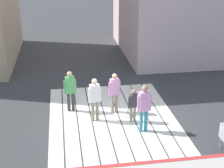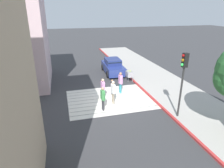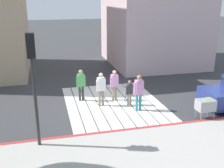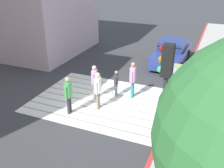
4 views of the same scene
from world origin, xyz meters
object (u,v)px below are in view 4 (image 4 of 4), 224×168
(traffic_light_corner, at_px, (164,89))
(pedestrian_adult_trailing, at_px, (68,93))
(car_parked_near_curb, at_px, (171,53))
(pedestrian_teen_behind, at_px, (98,88))
(pedestrian_adult_lead, at_px, (133,77))
(pedestrian_child_with_racket, at_px, (116,82))
(pedestrian_adult_side, at_px, (94,79))
(tennis_ball_cart, at_px, (178,71))

(traffic_light_corner, xyz_separation_m, pedestrian_adult_trailing, (4.44, -2.21, -2.03))
(car_parked_near_curb, relative_size, pedestrian_teen_behind, 2.49)
(car_parked_near_curb, distance_m, pedestrian_adult_lead, 5.46)
(pedestrian_adult_trailing, height_order, pedestrian_child_with_racket, pedestrian_adult_trailing)
(pedestrian_adult_trailing, xyz_separation_m, pedestrian_teen_behind, (-0.97, -0.89, 0.01))
(car_parked_near_curb, bearing_deg, pedestrian_adult_side, 68.14)
(pedestrian_adult_side, bearing_deg, tennis_ball_cart, -134.93)
(traffic_light_corner, height_order, tennis_ball_cart, traffic_light_corner)
(car_parked_near_curb, bearing_deg, tennis_ball_cart, 107.83)
(pedestrian_adult_lead, relative_size, pedestrian_adult_side, 1.08)
(pedestrian_adult_lead, distance_m, pedestrian_adult_trailing, 3.26)
(pedestrian_teen_behind, bearing_deg, traffic_light_corner, 138.29)
(pedestrian_teen_behind, bearing_deg, pedestrian_adult_side, -55.51)
(traffic_light_corner, distance_m, pedestrian_adult_lead, 5.67)
(tennis_ball_cart, bearing_deg, pedestrian_child_with_racket, 48.62)
(tennis_ball_cart, relative_size, pedestrian_teen_behind, 0.58)
(pedestrian_adult_side, height_order, pedestrian_teen_behind, pedestrian_teen_behind)
(pedestrian_adult_trailing, bearing_deg, pedestrian_adult_lead, -128.83)
(pedestrian_teen_behind, bearing_deg, pedestrian_adult_trailing, 42.38)
(traffic_light_corner, xyz_separation_m, pedestrian_child_with_racket, (3.17, -4.51, -2.28))
(tennis_ball_cart, distance_m, pedestrian_teen_behind, 5.09)
(pedestrian_adult_trailing, relative_size, pedestrian_child_with_racket, 1.28)
(pedestrian_adult_side, bearing_deg, pedestrian_child_with_racket, -147.76)
(traffic_light_corner, distance_m, pedestrian_teen_behind, 5.07)
(car_parked_near_curb, relative_size, pedestrian_adult_side, 2.59)
(tennis_ball_cart, xyz_separation_m, pedestrian_adult_trailing, (3.76, 5.13, 0.31))
(traffic_light_corner, relative_size, pedestrian_teen_behind, 2.43)
(car_parked_near_curb, distance_m, pedestrian_child_with_racket, 5.84)
(pedestrian_teen_behind, xyz_separation_m, pedestrian_child_with_racket, (-0.30, -1.42, -0.26))
(pedestrian_child_with_racket, bearing_deg, tennis_ball_cart, -131.38)
(traffic_light_corner, relative_size, pedestrian_child_with_racket, 3.16)
(traffic_light_corner, xyz_separation_m, pedestrian_adult_lead, (2.40, -4.74, -1.98))
(traffic_light_corner, relative_size, pedestrian_adult_trailing, 2.46)
(pedestrian_adult_lead, distance_m, pedestrian_adult_side, 1.84)
(traffic_light_corner, xyz_separation_m, pedestrian_adult_side, (4.06, -3.95, -2.06))
(car_parked_near_curb, relative_size, pedestrian_adult_lead, 2.40)
(pedestrian_adult_lead, relative_size, pedestrian_adult_trailing, 1.05)
(traffic_light_corner, xyz_separation_m, pedestrian_teen_behind, (3.47, -3.09, -2.02))
(traffic_light_corner, bearing_deg, pedestrian_adult_lead, -63.17)
(pedestrian_adult_lead, bearing_deg, pedestrian_child_with_racket, 16.83)
(traffic_light_corner, bearing_deg, pedestrian_teen_behind, -41.71)
(tennis_ball_cart, distance_m, pedestrian_adult_side, 4.80)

